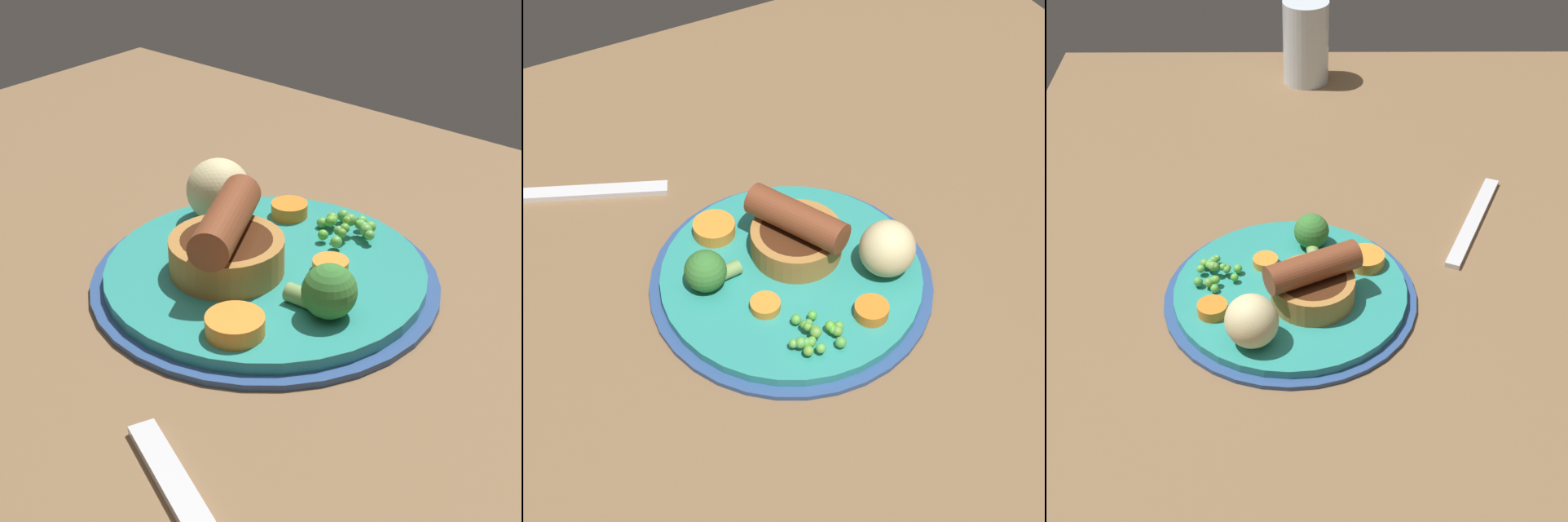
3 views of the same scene
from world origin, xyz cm
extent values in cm
cube|color=brown|center=(0.00, 0.00, 1.50)|extent=(110.00, 80.00, 3.00)
cylinder|color=#2D4C84|center=(3.93, -4.67, 3.25)|extent=(25.44, 25.44, 0.50)
cylinder|color=teal|center=(3.93, -4.67, 3.70)|extent=(23.41, 23.41, 1.40)
cylinder|color=#AD7538|center=(5.65, -2.44, 5.72)|extent=(8.28, 8.28, 2.64)
cylinder|color=#472614|center=(5.65, -2.44, 6.89)|extent=(6.63, 6.63, 0.30)
cylinder|color=brown|center=(5.65, -2.44, 8.50)|extent=(6.93, 9.73, 2.92)
sphere|color=#68A83D|center=(0.74, -13.51, 5.18)|extent=(0.87, 0.87, 0.87)
sphere|color=#5EAB41|center=(1.27, -12.97, 5.40)|extent=(0.80, 0.80, 0.80)
sphere|color=#5BAB3C|center=(1.78, -11.51, 5.51)|extent=(0.77, 0.77, 0.77)
sphere|color=green|center=(0.61, -12.57, 5.27)|extent=(0.80, 0.80, 0.80)
sphere|color=#65A743|center=(1.98, -12.51, 5.76)|extent=(0.98, 0.98, 0.98)
sphere|color=#65A03D|center=(3.87, -12.82, 5.16)|extent=(0.92, 0.92, 0.92)
sphere|color=#51B33C|center=(2.91, -10.30, 5.06)|extent=(0.82, 0.82, 0.82)
sphere|color=#5BAA48|center=(0.53, -12.58, 5.33)|extent=(0.97, 0.97, 0.97)
sphere|color=#5EB54E|center=(1.75, -13.80, 5.23)|extent=(0.84, 0.84, 0.84)
sphere|color=#5EAF36|center=(3.55, -12.14, 5.28)|extent=(0.86, 0.86, 0.86)
sphere|color=#52B43B|center=(3.61, -12.55, 5.18)|extent=(0.74, 0.74, 0.74)
sphere|color=#65B038|center=(2.04, -12.26, 5.76)|extent=(0.81, 0.81, 0.81)
sphere|color=#51A446|center=(3.56, -13.90, 5.06)|extent=(0.96, 0.96, 0.96)
sphere|color=#56A24A|center=(2.08, -11.13, 5.37)|extent=(0.74, 0.74, 0.74)
sphere|color=#5FB945|center=(1.39, -12.91, 5.42)|extent=(0.74, 0.74, 0.74)
sphere|color=#5AB045|center=(1.49, -10.04, 5.05)|extent=(0.90, 0.90, 0.90)
sphere|color=#59A036|center=(1.70, -11.06, 5.32)|extent=(0.71, 0.71, 0.71)
sphere|color=#63B14A|center=(0.45, -12.29, 5.21)|extent=(0.76, 0.76, 0.76)
sphere|color=#52A448|center=(0.92, -12.82, 5.37)|extent=(0.87, 0.87, 0.87)
sphere|color=#5BAD42|center=(4.39, -12.20, 4.83)|extent=(0.85, 0.85, 0.85)
sphere|color=#387A33|center=(-3.33, -2.50, 6.27)|extent=(3.73, 3.73, 3.73)
cylinder|color=#7A9E56|center=(-1.13, -2.35, 5.05)|extent=(2.25, 1.44, 1.31)
ellipsoid|color=beige|center=(11.60, -8.11, 6.94)|extent=(7.10, 7.09, 5.09)
cylinder|color=orange|center=(-0.03, -7.28, 4.83)|extent=(3.30, 3.30, 0.86)
cylinder|color=orange|center=(7.62, -12.14, 4.97)|extent=(3.74, 3.74, 1.14)
cylinder|color=orange|center=(-0.18, 3.09, 5.05)|extent=(5.51, 5.51, 1.29)
cube|color=silver|center=(-9.22, 15.87, 3.30)|extent=(17.17, 8.57, 0.60)
cylinder|color=silver|center=(-45.34, -2.91, 8.93)|extent=(6.55, 6.55, 11.86)
camera|label=1|loc=(-30.87, 37.28, 36.52)|focal=60.00mm
camera|label=2|loc=(-21.41, -50.92, 61.14)|focal=60.00mm
camera|label=3|loc=(71.06, -3.35, 60.14)|focal=60.00mm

